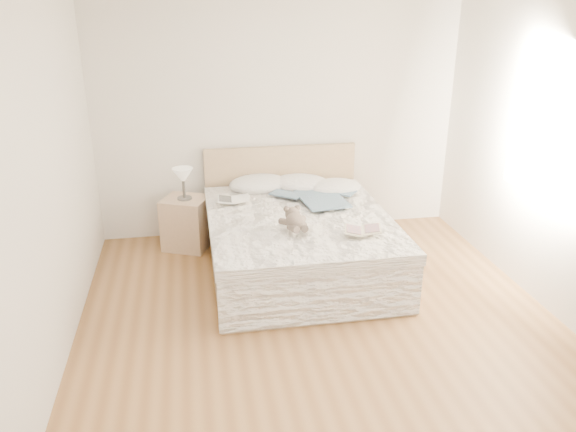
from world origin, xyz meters
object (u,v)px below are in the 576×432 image
object	(u,v)px
table_lamp	(183,177)
bed	(297,239)
photo_book	(233,200)
nightstand	(187,223)
childrens_book	(363,230)
teddy_bear	(296,228)

from	to	relation	value
table_lamp	bed	bearing A→B (deg)	-32.20
bed	photo_book	xyz separation A→B (m)	(-0.59, 0.37, 0.32)
nightstand	childrens_book	distance (m)	2.06
bed	childrens_book	xyz separation A→B (m)	(0.47, -0.62, 0.32)
bed	table_lamp	size ratio (longest dim) A/B	6.39
childrens_book	teddy_bear	world-z (taller)	teddy_bear
table_lamp	teddy_bear	size ratio (longest dim) A/B	1.06
bed	teddy_bear	xyz separation A→B (m)	(-0.12, -0.51, 0.34)
nightstand	table_lamp	bearing A→B (deg)	-95.15
photo_book	teddy_bear	xyz separation A→B (m)	(0.47, -0.88, 0.02)
childrens_book	teddy_bear	bearing A→B (deg)	-176.58
photo_book	nightstand	bearing A→B (deg)	149.70
nightstand	photo_book	xyz separation A→B (m)	(0.49, -0.32, 0.35)
photo_book	childrens_book	distance (m)	1.45
photo_book	teddy_bear	distance (m)	1.00
bed	nightstand	size ratio (longest dim) A/B	3.83
teddy_bear	childrens_book	bearing A→B (deg)	-18.44
bed	childrens_book	size ratio (longest dim) A/B	6.34
nightstand	bed	bearing A→B (deg)	-32.84
nightstand	photo_book	size ratio (longest dim) A/B	1.69
nightstand	teddy_bear	world-z (taller)	teddy_bear
table_lamp	photo_book	world-z (taller)	table_lamp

